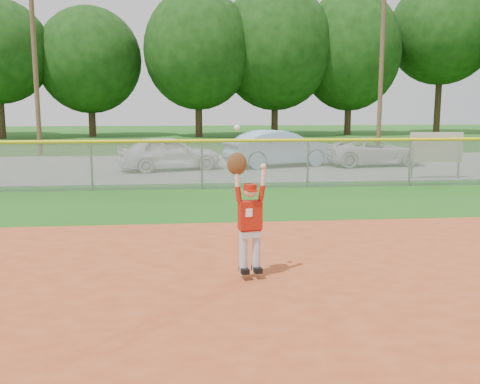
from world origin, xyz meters
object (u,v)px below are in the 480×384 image
at_px(car_blue, 280,148).
at_px(ballplayer, 248,214).
at_px(car_white_a, 169,153).
at_px(car_white_b, 373,152).
at_px(sponsor_sign, 436,148).

height_order(car_blue, ballplayer, ballplayer).
bearing_deg(car_white_a, car_white_b, -100.96).
relative_size(car_white_a, car_white_b, 0.95).
distance_m(sponsor_sign, ballplayer, 12.79).
relative_size(car_blue, car_white_b, 1.08).
xyz_separation_m(car_blue, sponsor_sign, (4.75, -4.31, 0.31)).
xyz_separation_m(sponsor_sign, ballplayer, (-7.75, -10.17, -0.07)).
distance_m(car_white_a, ballplayer, 13.70).
height_order(car_blue, car_white_b, car_blue).
bearing_deg(car_blue, car_white_a, 84.18).
relative_size(car_blue, sponsor_sign, 2.45).
height_order(car_white_b, sponsor_sign, sponsor_sign).
xyz_separation_m(car_white_a, sponsor_sign, (9.35, -3.43, 0.38)).
relative_size(car_blue, ballplayer, 2.09).
xyz_separation_m(car_white_a, ballplayer, (1.60, -13.60, 0.32)).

